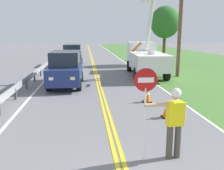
{
  "coord_description": "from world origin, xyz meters",
  "views": [
    {
      "loc": [
        -0.79,
        -2.94,
        3.1
      ],
      "look_at": [
        0.19,
        6.09,
        1.2
      ],
      "focal_mm": 39.03,
      "sensor_mm": 36.0,
      "label": 1
    }
  ],
  "objects_px": {
    "oncoming_suv_second": "(73,55)",
    "utility_pole_near": "(181,12)",
    "stop_sign_paddle": "(145,94)",
    "flagger_worker": "(174,119)",
    "oncoming_suv_nearest": "(66,68)",
    "utility_bucket_truck": "(145,56)",
    "traffic_cone_lead": "(168,109)",
    "roadside_tree_verge": "(165,22)",
    "traffic_cone_mid": "(147,95)"
  },
  "relations": [
    {
      "from": "oncoming_suv_second",
      "to": "traffic_cone_mid",
      "type": "distance_m",
      "value": 14.91
    },
    {
      "from": "utility_pole_near",
      "to": "roadside_tree_verge",
      "type": "distance_m",
      "value": 7.45
    },
    {
      "from": "flagger_worker",
      "to": "traffic_cone_mid",
      "type": "xyz_separation_m",
      "value": [
        0.65,
        5.19,
        -0.71
      ]
    },
    {
      "from": "flagger_worker",
      "to": "roadside_tree_verge",
      "type": "distance_m",
      "value": 20.27
    },
    {
      "from": "utility_pole_near",
      "to": "utility_bucket_truck",
      "type": "bearing_deg",
      "value": 153.01
    },
    {
      "from": "utility_bucket_truck",
      "to": "traffic_cone_lead",
      "type": "distance_m",
      "value": 10.1
    },
    {
      "from": "oncoming_suv_second",
      "to": "traffic_cone_lead",
      "type": "height_order",
      "value": "oncoming_suv_second"
    },
    {
      "from": "flagger_worker",
      "to": "utility_pole_near",
      "type": "distance_m",
      "value": 13.17
    },
    {
      "from": "oncoming_suv_second",
      "to": "utility_pole_near",
      "type": "bearing_deg",
      "value": -43.62
    },
    {
      "from": "stop_sign_paddle",
      "to": "utility_bucket_truck",
      "type": "bearing_deg",
      "value": 76.12
    },
    {
      "from": "utility_pole_near",
      "to": "roadside_tree_verge",
      "type": "xyz_separation_m",
      "value": [
        1.29,
        7.33,
        -0.38
      ]
    },
    {
      "from": "traffic_cone_mid",
      "to": "roadside_tree_verge",
      "type": "height_order",
      "value": "roadside_tree_verge"
    },
    {
      "from": "traffic_cone_lead",
      "to": "traffic_cone_mid",
      "type": "distance_m",
      "value": 2.2
    },
    {
      "from": "stop_sign_paddle",
      "to": "utility_pole_near",
      "type": "xyz_separation_m",
      "value": [
        5.41,
        11.84,
        2.95
      ]
    },
    {
      "from": "utility_pole_near",
      "to": "oncoming_suv_nearest",
      "type": "bearing_deg",
      "value": -163.05
    },
    {
      "from": "traffic_cone_lead",
      "to": "oncoming_suv_nearest",
      "type": "bearing_deg",
      "value": 123.72
    },
    {
      "from": "stop_sign_paddle",
      "to": "utility_bucket_truck",
      "type": "xyz_separation_m",
      "value": [
        3.2,
        12.96,
        -0.27
      ]
    },
    {
      "from": "stop_sign_paddle",
      "to": "roadside_tree_verge",
      "type": "height_order",
      "value": "roadside_tree_verge"
    },
    {
      "from": "oncoming_suv_nearest",
      "to": "traffic_cone_lead",
      "type": "distance_m",
      "value": 7.67
    },
    {
      "from": "traffic_cone_lead",
      "to": "roadside_tree_verge",
      "type": "bearing_deg",
      "value": 72.59
    },
    {
      "from": "oncoming_suv_second",
      "to": "roadside_tree_verge",
      "type": "distance_m",
      "value": 9.93
    },
    {
      "from": "roadside_tree_verge",
      "to": "flagger_worker",
      "type": "bearing_deg",
      "value": -107.25
    },
    {
      "from": "oncoming_suv_nearest",
      "to": "traffic_cone_mid",
      "type": "xyz_separation_m",
      "value": [
        4.01,
        -4.16,
        -0.72
      ]
    },
    {
      "from": "stop_sign_paddle",
      "to": "traffic_cone_mid",
      "type": "height_order",
      "value": "stop_sign_paddle"
    },
    {
      "from": "flagger_worker",
      "to": "oncoming_suv_nearest",
      "type": "distance_m",
      "value": 9.93
    },
    {
      "from": "stop_sign_paddle",
      "to": "traffic_cone_mid",
      "type": "distance_m",
      "value": 5.59
    },
    {
      "from": "oncoming_suv_nearest",
      "to": "oncoming_suv_second",
      "type": "height_order",
      "value": "same"
    },
    {
      "from": "flagger_worker",
      "to": "utility_bucket_truck",
      "type": "xyz_separation_m",
      "value": [
        2.44,
        12.91,
        0.39
      ]
    },
    {
      "from": "oncoming_suv_second",
      "to": "flagger_worker",
      "type": "bearing_deg",
      "value": -79.96
    },
    {
      "from": "oncoming_suv_nearest",
      "to": "oncoming_suv_second",
      "type": "bearing_deg",
      "value": 90.52
    },
    {
      "from": "utility_bucket_truck",
      "to": "roadside_tree_verge",
      "type": "xyz_separation_m",
      "value": [
        3.5,
        6.2,
        2.83
      ]
    },
    {
      "from": "stop_sign_paddle",
      "to": "oncoming_suv_nearest",
      "type": "height_order",
      "value": "stop_sign_paddle"
    },
    {
      "from": "utility_pole_near",
      "to": "flagger_worker",
      "type": "bearing_deg",
      "value": -111.5
    },
    {
      "from": "oncoming_suv_second",
      "to": "traffic_cone_lead",
      "type": "bearing_deg",
      "value": -75.3
    },
    {
      "from": "oncoming_suv_second",
      "to": "traffic_cone_mid",
      "type": "relative_size",
      "value": 6.59
    },
    {
      "from": "utility_bucket_truck",
      "to": "traffic_cone_mid",
      "type": "distance_m",
      "value": 8.01
    },
    {
      "from": "stop_sign_paddle",
      "to": "traffic_cone_mid",
      "type": "relative_size",
      "value": 3.33
    },
    {
      "from": "flagger_worker",
      "to": "traffic_cone_lead",
      "type": "bearing_deg",
      "value": 73.64
    },
    {
      "from": "utility_bucket_truck",
      "to": "traffic_cone_lead",
      "type": "bearing_deg",
      "value": -98.92
    },
    {
      "from": "flagger_worker",
      "to": "utility_bucket_truck",
      "type": "relative_size",
      "value": 0.26
    },
    {
      "from": "stop_sign_paddle",
      "to": "traffic_cone_mid",
      "type": "bearing_deg",
      "value": 74.86
    },
    {
      "from": "oncoming_suv_nearest",
      "to": "stop_sign_paddle",
      "type": "bearing_deg",
      "value": -74.58
    },
    {
      "from": "oncoming_suv_second",
      "to": "traffic_cone_lead",
      "type": "xyz_separation_m",
      "value": [
        4.33,
        -16.51,
        -0.72
      ]
    },
    {
      "from": "traffic_cone_lead",
      "to": "oncoming_suv_second",
      "type": "bearing_deg",
      "value": 104.7
    },
    {
      "from": "utility_pole_near",
      "to": "traffic_cone_mid",
      "type": "bearing_deg",
      "value": -121.17
    },
    {
      "from": "utility_bucket_truck",
      "to": "roadside_tree_verge",
      "type": "distance_m",
      "value": 7.67
    },
    {
      "from": "stop_sign_paddle",
      "to": "roadside_tree_verge",
      "type": "relative_size",
      "value": 0.39
    },
    {
      "from": "oncoming_suv_second",
      "to": "roadside_tree_verge",
      "type": "bearing_deg",
      "value": -2.36
    },
    {
      "from": "traffic_cone_mid",
      "to": "roadside_tree_verge",
      "type": "relative_size",
      "value": 0.12
    },
    {
      "from": "utility_bucket_truck",
      "to": "oncoming_suv_nearest",
      "type": "bearing_deg",
      "value": -148.41
    }
  ]
}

